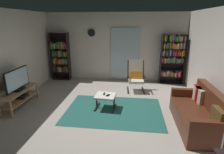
% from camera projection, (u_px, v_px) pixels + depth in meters
% --- Properties ---
extents(ground_plane, '(7.02, 7.02, 0.00)m').
position_uv_depth(ground_plane, '(104.00, 113.00, 4.65)').
color(ground_plane, '#B0A59B').
extents(wall_back, '(5.60, 0.06, 2.60)m').
position_uv_depth(wall_back, '(115.00, 47.00, 7.01)').
color(wall_back, silver).
rests_on(wall_back, ground).
extents(wall_right, '(0.06, 6.00, 2.60)m').
position_uv_depth(wall_right, '(224.00, 67.00, 3.95)').
color(wall_right, silver).
rests_on(wall_right, ground).
extents(glass_door_panel, '(1.10, 0.01, 2.00)m').
position_uv_depth(glass_door_panel, '(125.00, 54.00, 6.98)').
color(glass_door_panel, silver).
extents(area_rug, '(2.52, 1.79, 0.01)m').
position_uv_depth(area_rug, '(114.00, 110.00, 4.78)').
color(area_rug, '#266057').
rests_on(area_rug, ground).
extents(tv_stand, '(0.43, 1.34, 0.48)m').
position_uv_depth(tv_stand, '(20.00, 96.00, 4.94)').
color(tv_stand, tan).
rests_on(tv_stand, ground).
extents(television, '(0.20, 0.95, 0.60)m').
position_uv_depth(television, '(17.00, 80.00, 4.80)').
color(television, black).
rests_on(television, tv_stand).
extents(bookshelf_near_tv, '(0.69, 0.30, 1.86)m').
position_uv_depth(bookshelf_near_tv, '(61.00, 57.00, 7.15)').
color(bookshelf_near_tv, black).
rests_on(bookshelf_near_tv, ground).
extents(bookshelf_near_sofa, '(0.85, 0.30, 1.83)m').
position_uv_depth(bookshelf_near_sofa, '(172.00, 56.00, 6.63)').
color(bookshelf_near_sofa, black).
rests_on(bookshelf_near_sofa, ground).
extents(leather_sofa, '(0.80, 1.71, 0.87)m').
position_uv_depth(leather_sofa, '(199.00, 113.00, 3.98)').
color(leather_sofa, '#532717').
rests_on(leather_sofa, ground).
extents(lounge_armchair, '(0.61, 0.69, 1.02)m').
position_uv_depth(lounge_armchair, '(136.00, 75.00, 6.09)').
color(lounge_armchair, black).
rests_on(lounge_armchair, ground).
extents(ottoman, '(0.56, 0.52, 0.39)m').
position_uv_depth(ottoman, '(105.00, 97.00, 4.81)').
color(ottoman, white).
rests_on(ottoman, ground).
extents(tv_remote, '(0.04, 0.14, 0.02)m').
position_uv_depth(tv_remote, '(104.00, 94.00, 4.85)').
color(tv_remote, black).
rests_on(tv_remote, ottoman).
extents(cell_phone, '(0.12, 0.16, 0.01)m').
position_uv_depth(cell_phone, '(108.00, 95.00, 4.76)').
color(cell_phone, black).
rests_on(cell_phone, ottoman).
extents(wall_clock, '(0.29, 0.03, 0.29)m').
position_uv_depth(wall_clock, '(91.00, 33.00, 6.88)').
color(wall_clock, silver).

